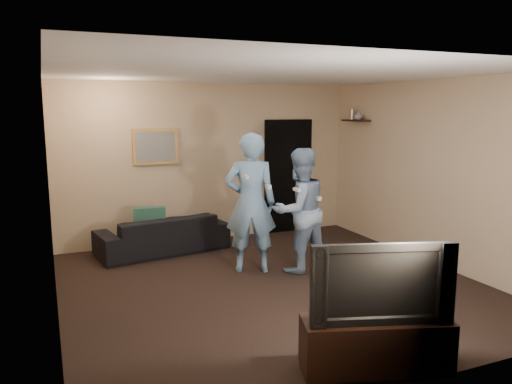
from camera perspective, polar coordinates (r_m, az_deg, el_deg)
name	(u,v)px	position (r m, az deg, el deg)	size (l,w,h in m)	color
ground	(272,285)	(6.37, 1.87, -10.63)	(5.00, 5.00, 0.00)	black
ceiling	(273,73)	(5.99, 2.01, 13.42)	(5.00, 5.00, 0.04)	silver
wall_back	(210,163)	(8.36, -5.32, 3.36)	(5.00, 0.04, 2.60)	tan
wall_front	(412,228)	(3.96, 17.42, -3.97)	(5.00, 0.04, 2.60)	tan
wall_left	(50,197)	(5.49, -22.45, -0.57)	(0.04, 5.00, 2.60)	tan
wall_right	(434,173)	(7.44, 19.69, 2.08)	(0.04, 5.00, 2.60)	tan
sofa	(163,234)	(7.83, -10.61, -4.72)	(1.97, 0.77, 0.58)	black
throw_pillow	(150,223)	(7.75, -12.04, -3.45)	(0.48, 0.15, 0.48)	#194B3C
painting_frame	(155,146)	(8.08, -11.42, 5.14)	(0.72, 0.05, 0.57)	olive
painting_canvas	(156,146)	(8.05, -11.38, 5.13)	(0.62, 0.01, 0.47)	slate
doorway	(288,176)	(8.91, 3.68, 1.83)	(0.90, 0.06, 2.00)	black
light_switch	(257,161)	(8.63, 0.12, 3.60)	(0.08, 0.02, 0.12)	silver
wall_shelf	(356,120)	(8.73, 11.34, 8.02)	(0.20, 0.60, 0.03)	black
shelf_vase	(358,115)	(8.67, 11.63, 8.57)	(0.13, 0.13, 0.14)	#A5A5AA
shelf_figurine	(352,114)	(8.83, 10.93, 8.73)	(0.06, 0.06, 0.18)	#BBBABF
tv_console	(376,344)	(4.47, 13.52, -16.54)	(1.24, 0.40, 0.44)	black
television	(378,280)	(4.25, 13.82, -9.74)	(1.18, 0.15, 0.68)	black
wii_player_left	(251,203)	(6.68, -0.62, -1.27)	(0.80, 0.65, 1.88)	#72A0C6
wii_player_right	(299,210)	(6.74, 4.98, -2.10)	(0.90, 0.75, 1.68)	#85A1C1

